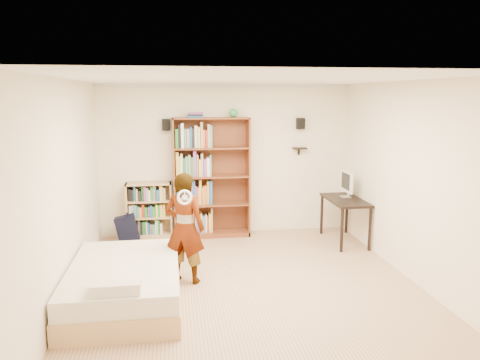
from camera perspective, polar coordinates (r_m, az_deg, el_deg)
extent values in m
cube|color=tan|center=(6.42, 0.96, -12.66)|extent=(4.50, 5.00, 0.01)
cube|color=white|center=(8.47, -1.74, 2.46)|extent=(4.50, 0.02, 2.70)
cube|color=white|center=(3.65, 7.40, -8.18)|extent=(4.50, 0.02, 2.70)
cube|color=white|center=(6.08, -20.42, -1.28)|extent=(0.02, 5.00, 2.70)
cube|color=white|center=(6.75, 20.19, -0.17)|extent=(0.02, 5.00, 2.70)
cube|color=white|center=(5.91, 1.04, 12.21)|extent=(4.50, 5.00, 0.02)
cube|color=silver|center=(8.36, -1.76, 11.43)|extent=(4.50, 0.06, 0.06)
cube|color=silver|center=(3.50, 7.77, 12.95)|extent=(4.50, 0.06, 0.06)
cube|color=silver|center=(5.97, -20.94, 11.24)|extent=(0.06, 5.00, 0.06)
cube|color=silver|center=(6.64, 20.67, 11.09)|extent=(0.06, 5.00, 0.06)
cube|color=black|center=(8.25, -9.00, 6.67)|extent=(0.14, 0.12, 0.20)
cube|color=black|center=(8.56, 7.39, 6.84)|extent=(0.14, 0.12, 0.20)
cube|color=black|center=(8.61, 7.30, 3.86)|extent=(0.25, 0.16, 0.02)
imported|color=black|center=(6.32, -6.75, -5.84)|extent=(0.65, 0.55, 1.51)
torus|color=silver|center=(5.93, -6.77, -2.11)|extent=(0.19, 0.07, 0.20)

